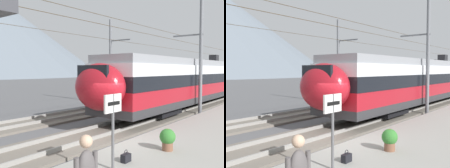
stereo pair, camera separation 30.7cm
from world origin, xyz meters
The scene contains 10 objects.
ground_plane centered at (0.00, 0.00, 0.00)m, with size 400.00×400.00×0.00m, color #565659.
track_near centered at (0.00, 1.64, 0.07)m, with size 120.00×3.00×0.28m.
track_far centered at (0.00, 6.36, 0.07)m, with size 120.00×3.00×0.28m.
train_near_platform centered at (14.08, 1.64, 2.23)m, with size 27.25×3.03×4.27m.
train_far_track centered at (25.63, 6.36, 2.22)m, with size 26.36×3.00×4.27m.
catenary_mast_mid centered at (9.55, -0.07, 4.16)m, with size 48.59×2.15×8.06m.
catenary_mast_far_side centered at (10.57, 8.22, 3.98)m, with size 48.59×2.32×7.60m.
platform_sign centered at (-2.50, -2.05, 1.86)m, with size 0.70×0.08×2.08m.
handbag_near_sign centered at (-1.81, -2.00, 0.46)m, with size 0.32×0.18×0.37m.
potted_plant_platform_edge centered at (-0.01, -2.47, 0.76)m, with size 0.54×0.54×0.74m.
Camera 2 is at (-7.88, -6.62, 3.07)m, focal length 41.85 mm.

